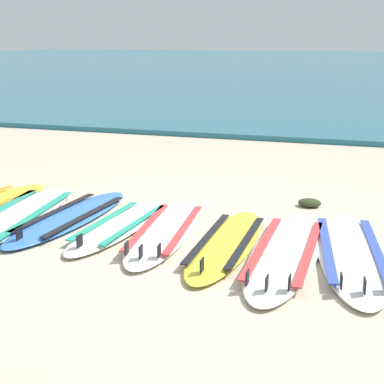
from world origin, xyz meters
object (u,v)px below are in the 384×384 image
(surfboard_1, at_px, (15,217))
(surfboard_5, at_px, (226,243))
(surfboard_7, at_px, (351,252))
(surfboard_3, at_px, (120,225))
(surfboard_4, at_px, (165,231))
(surfboard_6, at_px, (285,252))
(surfboard_2, at_px, (70,217))

(surfboard_1, bearing_deg, surfboard_5, -2.70)
(surfboard_7, bearing_deg, surfboard_3, 178.04)
(surfboard_4, relative_size, surfboard_7, 0.89)
(surfboard_1, relative_size, surfboard_7, 1.07)
(surfboard_3, bearing_deg, surfboard_1, -176.78)
(surfboard_3, xyz_separation_m, surfboard_6, (1.71, -0.25, 0.00))
(surfboard_1, distance_m, surfboard_2, 0.58)
(surfboard_3, bearing_deg, surfboard_5, -8.68)
(surfboard_4, distance_m, surfboard_6, 1.24)
(surfboard_5, relative_size, surfboard_7, 0.84)
(surfboard_1, relative_size, surfboard_2, 1.20)
(surfboard_3, height_order, surfboard_5, same)
(surfboard_6, distance_m, surfboard_7, 0.58)
(surfboard_2, distance_m, surfboard_6, 2.36)
(surfboard_1, height_order, surfboard_7, same)
(surfboard_2, bearing_deg, surfboard_3, -9.15)
(surfboard_1, bearing_deg, surfboard_3, 3.22)
(surfboard_3, bearing_deg, surfboard_2, 170.85)
(surfboard_4, bearing_deg, surfboard_6, -10.99)
(surfboard_2, bearing_deg, surfboard_6, -8.62)
(surfboard_2, distance_m, surfboard_3, 0.63)
(surfboard_1, xyz_separation_m, surfboard_4, (1.67, 0.05, 0.00))
(surfboard_6, height_order, surfboard_7, same)
(surfboard_3, distance_m, surfboard_5, 1.17)
(surfboard_2, xyz_separation_m, surfboard_6, (2.33, -0.35, 0.00))
(surfboard_3, relative_size, surfboard_4, 0.90)
(surfboard_5, relative_size, surfboard_6, 0.88)
(surfboard_4, xyz_separation_m, surfboard_7, (1.78, -0.06, -0.00))
(surfboard_4, bearing_deg, surfboard_7, -1.95)
(surfboard_2, relative_size, surfboard_4, 1.01)
(surfboard_4, bearing_deg, surfboard_1, -178.31)
(surfboard_4, height_order, surfboard_7, same)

